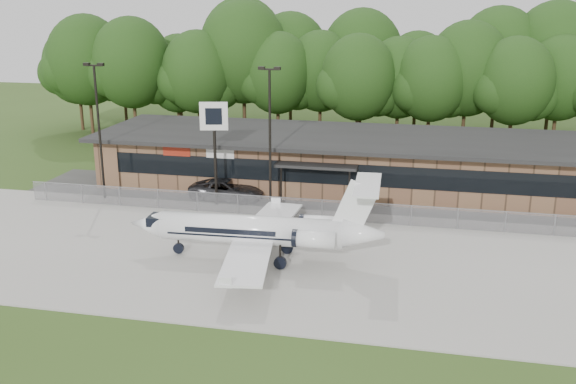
% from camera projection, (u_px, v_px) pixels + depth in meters
% --- Properties ---
extents(ground, '(160.00, 160.00, 0.00)m').
position_uv_depth(ground, '(291.00, 326.00, 29.81)').
color(ground, '#344D1B').
rests_on(ground, ground).
extents(apron, '(64.00, 18.00, 0.08)m').
position_uv_depth(apron, '(320.00, 260.00, 37.29)').
color(apron, '#9E9B93').
rests_on(apron, ground).
extents(parking_lot, '(50.00, 9.00, 0.06)m').
position_uv_depth(parking_lot, '(345.00, 202.00, 48.07)').
color(parking_lot, '#383835').
rests_on(parking_lot, ground).
extents(terminal, '(41.00, 11.65, 4.30)m').
position_uv_depth(terminal, '(352.00, 160.00, 51.61)').
color(terminal, brown).
rests_on(terminal, ground).
extents(fence, '(46.00, 0.04, 1.52)m').
position_uv_depth(fence, '(337.00, 211.00, 43.64)').
color(fence, gray).
rests_on(fence, ground).
extents(treeline, '(72.00, 12.00, 15.00)m').
position_uv_depth(treeline, '(374.00, 71.00, 67.01)').
color(treeline, '#183912').
rests_on(treeline, ground).
extents(light_pole_left, '(1.55, 0.30, 10.23)m').
position_uv_depth(light_pole_left, '(99.00, 121.00, 47.19)').
color(light_pole_left, black).
rests_on(light_pole_left, ground).
extents(light_pole_mid, '(1.55, 0.30, 10.23)m').
position_uv_depth(light_pole_mid, '(270.00, 129.00, 44.56)').
color(light_pole_mid, black).
rests_on(light_pole_mid, ground).
extents(business_jet, '(15.05, 13.39, 5.07)m').
position_uv_depth(business_jet, '(261.00, 231.00, 36.75)').
color(business_jet, white).
rests_on(business_jet, ground).
extents(suv, '(5.70, 2.80, 1.56)m').
position_uv_depth(suv, '(227.00, 190.00, 48.47)').
color(suv, '#343336').
rests_on(suv, ground).
extents(pole_sign, '(2.00, 0.67, 7.65)m').
position_uv_depth(pole_sign, '(214.00, 127.00, 45.72)').
color(pole_sign, black).
rests_on(pole_sign, ground).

